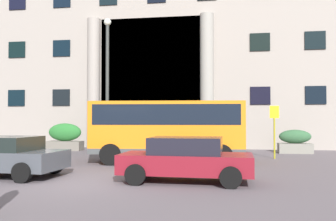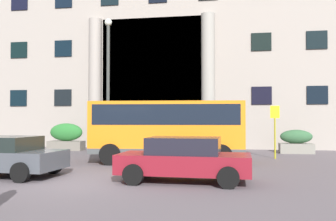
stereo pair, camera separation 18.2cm
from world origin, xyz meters
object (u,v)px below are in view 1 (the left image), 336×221
at_px(parked_compact_extra, 186,159).
at_px(parked_estate_mid, 3,156).
at_px(hedge_planter_far_west, 65,137).
at_px(scooter_by_planter, 22,156).
at_px(hedge_planter_entrance_left, 182,141).
at_px(lamppost_plaza_centre, 107,75).
at_px(orange_minibus, 168,126).
at_px(hedge_planter_entrance_right, 295,142).
at_px(bus_stop_sign, 274,126).

bearing_deg(parked_compact_extra, parked_estate_mid, -178.49).
height_order(hedge_planter_far_west, scooter_by_planter, hedge_planter_far_west).
relative_size(hedge_planter_far_west, scooter_by_planter, 1.10).
bearing_deg(hedge_planter_entrance_left, scooter_by_planter, -128.18).
bearing_deg(hedge_planter_entrance_left, parked_compact_extra, -82.69).
height_order(hedge_planter_entrance_left, lamppost_plaza_centre, lamppost_plaza_centre).
height_order(orange_minibus, hedge_planter_entrance_right, orange_minibus).
bearing_deg(scooter_by_planter, parked_compact_extra, -9.94).
bearing_deg(lamppost_plaza_centre, orange_minibus, -39.31).
bearing_deg(parked_estate_mid, scooter_by_planter, 109.75).
height_order(hedge_planter_entrance_right, scooter_by_planter, hedge_planter_entrance_right).
relative_size(hedge_planter_entrance_right, parked_estate_mid, 0.44).
height_order(bus_stop_sign, scooter_by_planter, bus_stop_sign).
xyz_separation_m(bus_stop_sign, hedge_planter_entrance_right, (1.55, 3.06, -0.96)).
bearing_deg(parked_estate_mid, hedge_planter_entrance_left, 66.08).
bearing_deg(bus_stop_sign, parked_estate_mid, -144.46).
bearing_deg(hedge_planter_entrance_left, parked_estate_mid, -117.69).
bearing_deg(orange_minibus, scooter_by_planter, -160.38).
relative_size(hedge_planter_entrance_left, parked_compact_extra, 0.36).
xyz_separation_m(orange_minibus, hedge_planter_far_west, (-7.21, 5.06, -0.81)).
distance_m(parked_compact_extra, lamppost_plaza_centre, 10.28).
height_order(orange_minibus, hedge_planter_far_west, orange_minibus).
height_order(bus_stop_sign, lamppost_plaza_centre, lamppost_plaza_centre).
height_order(parked_estate_mid, lamppost_plaza_centre, lamppost_plaza_centre).
bearing_deg(parked_compact_extra, hedge_planter_entrance_left, 99.45).
distance_m(bus_stop_sign, scooter_by_planter, 11.54).
height_order(hedge_planter_entrance_right, lamppost_plaza_centre, lamppost_plaza_centre).
height_order(parked_estate_mid, parked_compact_extra, parked_compact_extra).
bearing_deg(hedge_planter_entrance_left, lamppost_plaza_centre, -159.66).
relative_size(bus_stop_sign, parked_compact_extra, 0.63).
xyz_separation_m(hedge_planter_entrance_left, hedge_planter_far_west, (-7.31, 0.41, 0.16)).
height_order(hedge_planter_entrance_left, hedge_planter_far_west, hedge_planter_far_west).
bearing_deg(hedge_planter_entrance_left, hedge_planter_entrance_right, 5.29).
distance_m(hedge_planter_entrance_right, scooter_by_planter, 14.31).
xyz_separation_m(hedge_planter_entrance_left, parked_estate_mid, (-4.97, -9.48, 0.05)).
bearing_deg(orange_minibus, hedge_planter_entrance_left, 83.89).
height_order(bus_stop_sign, parked_compact_extra, bus_stop_sign).
relative_size(scooter_by_planter, lamppost_plaza_centre, 0.26).
distance_m(parked_estate_mid, parked_compact_extra, 6.20).
height_order(hedge_planter_far_west, lamppost_plaza_centre, lamppost_plaza_centre).
distance_m(hedge_planter_entrance_left, parked_estate_mid, 10.70).
bearing_deg(hedge_planter_far_west, hedge_planter_entrance_left, -3.21).
bearing_deg(parked_estate_mid, hedge_planter_entrance_right, 45.32).
height_order(bus_stop_sign, hedge_planter_entrance_right, bus_stop_sign).
bearing_deg(parked_compact_extra, orange_minibus, 107.29).
height_order(orange_minibus, parked_estate_mid, orange_minibus).
xyz_separation_m(hedge_planter_far_west, lamppost_plaza_centre, (3.33, -1.88, 3.58)).
bearing_deg(scooter_by_planter, orange_minibus, 33.67).
distance_m(hedge_planter_far_west, lamppost_plaza_centre, 5.24).
relative_size(hedge_planter_entrance_right, hedge_planter_far_west, 0.84).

